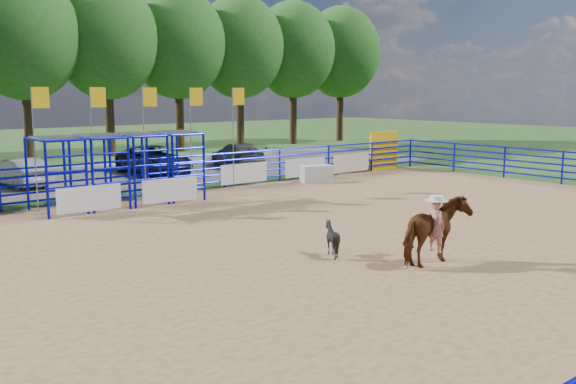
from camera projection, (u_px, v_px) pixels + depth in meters
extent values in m
plane|color=#365923|center=(334.00, 240.00, 17.70)|extent=(120.00, 120.00, 0.00)
cube|color=#A57C52|center=(334.00, 239.00, 17.70)|extent=(30.00, 20.00, 0.02)
cube|color=gray|center=(91.00, 177.00, 30.73)|extent=(40.00, 10.00, 0.01)
cube|color=silver|center=(316.00, 174.00, 28.85)|extent=(1.53, 1.04, 0.74)
imported|color=brown|center=(436.00, 231.00, 14.99)|extent=(1.95, 1.00, 1.60)
imported|color=#A21C17|center=(437.00, 200.00, 14.87)|extent=(0.33, 0.47, 1.24)
cylinder|color=white|center=(438.00, 172.00, 14.77)|extent=(0.54, 0.54, 0.12)
imported|color=black|center=(332.00, 239.00, 15.88)|extent=(0.97, 0.92, 0.86)
imported|color=gray|center=(19.00, 172.00, 27.46)|extent=(1.77, 3.86, 1.23)
imported|color=#151B36|center=(154.00, 160.00, 31.51)|extent=(2.53, 5.11, 1.39)
imported|color=#5B5B5D|center=(238.00, 155.00, 34.51)|extent=(2.83, 4.80, 1.30)
cube|color=white|center=(90.00, 198.00, 21.21)|extent=(2.20, 0.04, 0.85)
cube|color=white|center=(170.00, 190.00, 23.07)|extent=(2.20, 0.04, 0.85)
cube|color=white|center=(244.00, 173.00, 27.74)|extent=(2.40, 0.04, 0.85)
cube|color=white|center=(305.00, 167.00, 29.92)|extent=(2.40, 0.04, 0.85)
cube|color=beige|center=(351.00, 163.00, 31.79)|extent=(2.40, 0.04, 0.90)
cube|color=#E4B00C|center=(384.00, 151.00, 33.39)|extent=(2.00, 0.12, 2.00)
cylinder|color=#3F2B19|center=(28.00, 120.00, 37.26)|extent=(0.56, 0.56, 4.80)
ellipsoid|color=#25551B|center=(23.00, 29.00, 36.46)|extent=(6.40, 6.40, 7.36)
cylinder|color=#3F2B19|center=(110.00, 118.00, 40.38)|extent=(0.56, 0.56, 4.80)
ellipsoid|color=#25551B|center=(106.00, 34.00, 39.57)|extent=(6.40, 6.40, 7.36)
cylinder|color=#3F2B19|center=(180.00, 116.00, 43.49)|extent=(0.56, 0.56, 4.80)
ellipsoid|color=#25551B|center=(178.00, 38.00, 42.69)|extent=(6.40, 6.40, 7.36)
cylinder|color=#3F2B19|center=(240.00, 114.00, 46.61)|extent=(0.56, 0.56, 4.80)
ellipsoid|color=#25551B|center=(239.00, 42.00, 45.80)|extent=(6.40, 6.40, 7.36)
cylinder|color=#3F2B19|center=(293.00, 113.00, 49.72)|extent=(0.56, 0.56, 4.80)
ellipsoid|color=#25551B|center=(293.00, 45.00, 48.92)|extent=(6.40, 6.40, 7.36)
cylinder|color=#3F2B19|center=(340.00, 112.00, 52.84)|extent=(0.56, 0.56, 4.80)
ellipsoid|color=#25551B|center=(341.00, 48.00, 52.03)|extent=(6.40, 6.40, 7.36)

